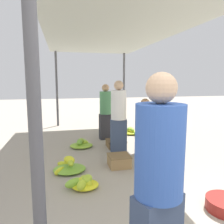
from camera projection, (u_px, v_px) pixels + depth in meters
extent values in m
cylinder|color=#4C4C51|center=(36.00, 133.00, 1.27)|extent=(0.08, 0.08, 2.72)
cylinder|color=#4C4C51|center=(57.00, 89.00, 7.99)|extent=(0.08, 0.08, 2.72)
cylinder|color=#4C4C51|center=(124.00, 89.00, 8.57)|extent=(0.08, 0.08, 2.72)
cube|color=#9EA399|center=(112.00, 31.00, 4.73)|extent=(2.96, 7.37, 0.04)
cylinder|color=#3359B2|center=(159.00, 151.00, 1.61)|extent=(0.47, 0.47, 0.70)
sphere|color=tan|center=(161.00, 88.00, 1.55)|extent=(0.23, 0.23, 0.23)
cube|color=#4C4C4C|center=(144.00, 139.00, 4.95)|extent=(0.34, 0.34, 0.04)
cylinder|color=#4C4C4C|center=(141.00, 149.00, 4.81)|extent=(0.04, 0.04, 0.34)
cylinder|color=#4C4C4C|center=(152.00, 148.00, 4.88)|extent=(0.04, 0.04, 0.34)
cylinder|color=#4C4C4C|center=(137.00, 146.00, 5.08)|extent=(0.04, 0.04, 0.34)
cylinder|color=#4C4C4C|center=(148.00, 145.00, 5.14)|extent=(0.04, 0.04, 0.34)
cube|color=#384766|center=(148.00, 146.00, 5.01)|extent=(0.19, 0.33, 0.38)
cube|color=#384766|center=(144.00, 134.00, 4.93)|extent=(0.40, 0.40, 0.18)
cylinder|color=gold|center=(145.00, 119.00, 4.88)|extent=(0.35, 0.35, 0.52)
sphere|color=#9E704C|center=(145.00, 103.00, 4.83)|extent=(0.20, 0.20, 0.20)
ellipsoid|color=#CDD627|center=(84.00, 182.00, 3.39)|extent=(0.31, 0.29, 0.15)
ellipsoid|color=#82B835|center=(75.00, 183.00, 3.38)|extent=(0.35, 0.27, 0.14)
ellipsoid|color=#B2CC2C|center=(85.00, 179.00, 3.54)|extent=(0.20, 0.26, 0.11)
ellipsoid|color=#A3C52F|center=(87.00, 179.00, 3.40)|extent=(0.24, 0.26, 0.12)
ellipsoid|color=#AECA2D|center=(82.00, 185.00, 3.27)|extent=(0.22, 0.27, 0.14)
ellipsoid|color=yellow|center=(85.00, 185.00, 3.41)|extent=(0.42, 0.37, 0.10)
ellipsoid|color=#B0CB2D|center=(71.00, 162.00, 3.97)|extent=(0.11, 0.27, 0.12)
ellipsoid|color=#CBD628|center=(64.00, 164.00, 4.23)|extent=(0.29, 0.22, 0.12)
ellipsoid|color=yellow|center=(69.00, 160.00, 4.02)|extent=(0.27, 0.28, 0.15)
ellipsoid|color=yellow|center=(60.00, 171.00, 3.92)|extent=(0.26, 0.29, 0.12)
ellipsoid|color=#7BB536|center=(70.00, 169.00, 4.03)|extent=(0.59, 0.52, 0.10)
ellipsoid|color=#74B337|center=(80.00, 142.00, 5.40)|extent=(0.14, 0.24, 0.13)
ellipsoid|color=#AAC82E|center=(83.00, 143.00, 5.55)|extent=(0.30, 0.14, 0.13)
ellipsoid|color=#81B835|center=(82.00, 141.00, 5.60)|extent=(0.21, 0.32, 0.10)
ellipsoid|color=#97C131|center=(83.00, 142.00, 5.68)|extent=(0.31, 0.28, 0.15)
ellipsoid|color=#97C131|center=(81.00, 141.00, 5.48)|extent=(0.24, 0.27, 0.12)
ellipsoid|color=#8CBC33|center=(81.00, 145.00, 5.50)|extent=(0.57, 0.50, 0.10)
ellipsoid|color=#79B536|center=(130.00, 129.00, 6.88)|extent=(0.29, 0.28, 0.12)
ellipsoid|color=yellow|center=(131.00, 130.00, 6.79)|extent=(0.23, 0.22, 0.13)
ellipsoid|color=#CBD628|center=(130.00, 131.00, 6.92)|extent=(0.25, 0.34, 0.12)
ellipsoid|color=#8ABC33|center=(135.00, 134.00, 6.70)|extent=(0.14, 0.29, 0.11)
ellipsoid|color=#8ABC33|center=(131.00, 129.00, 6.84)|extent=(0.21, 0.34, 0.11)
ellipsoid|color=#ACC92D|center=(129.00, 131.00, 7.03)|extent=(0.20, 0.33, 0.09)
ellipsoid|color=#C1D12A|center=(131.00, 133.00, 6.85)|extent=(0.50, 0.44, 0.10)
ellipsoid|color=#79B536|center=(165.00, 173.00, 3.84)|extent=(0.30, 0.35, 0.11)
ellipsoid|color=#77B437|center=(169.00, 172.00, 3.86)|extent=(0.24, 0.30, 0.14)
ellipsoid|color=#75B337|center=(168.00, 171.00, 3.84)|extent=(0.29, 0.24, 0.10)
ellipsoid|color=#73B238|center=(163.00, 168.00, 3.90)|extent=(0.16, 0.26, 0.10)
ellipsoid|color=#AECA2D|center=(167.00, 173.00, 3.85)|extent=(0.40, 0.35, 0.10)
ellipsoid|color=#83B935|center=(111.00, 121.00, 8.06)|extent=(0.25, 0.34, 0.14)
ellipsoid|color=#AECA2D|center=(110.00, 125.00, 7.97)|extent=(0.26, 0.17, 0.12)
ellipsoid|color=#A3C62F|center=(112.00, 125.00, 7.94)|extent=(0.24, 0.19, 0.13)
ellipsoid|color=#83B935|center=(113.00, 125.00, 7.99)|extent=(0.33, 0.20, 0.15)
ellipsoid|color=yellow|center=(113.00, 125.00, 7.99)|extent=(0.28, 0.30, 0.09)
ellipsoid|color=#7DB636|center=(111.00, 125.00, 8.09)|extent=(0.43, 0.37, 0.10)
cube|color=#9E7A4C|center=(119.00, 161.00, 4.27)|extent=(0.40, 0.40, 0.21)
cube|color=brown|center=(119.00, 156.00, 4.25)|extent=(0.42, 0.42, 0.02)
cube|color=brown|center=(116.00, 144.00, 5.54)|extent=(0.45, 0.45, 0.15)
cube|color=brown|center=(116.00, 141.00, 5.52)|extent=(0.47, 0.47, 0.02)
cube|color=#384766|center=(118.00, 135.00, 5.13)|extent=(0.39, 0.25, 0.78)
cylinder|color=white|center=(119.00, 105.00, 5.03)|extent=(0.39, 0.39, 0.68)
sphere|color=tan|center=(119.00, 85.00, 4.97)|extent=(0.22, 0.22, 0.22)
cube|color=#2D2D33|center=(106.00, 126.00, 6.27)|extent=(0.38, 0.26, 0.73)
cylinder|color=#4C8C59|center=(106.00, 103.00, 6.17)|extent=(0.39, 0.39, 0.64)
sphere|color=tan|center=(105.00, 88.00, 6.11)|extent=(0.21, 0.21, 0.21)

